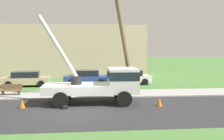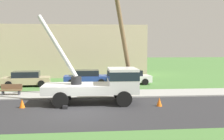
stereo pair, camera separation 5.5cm
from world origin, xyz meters
TOP-DOWN VIEW (x-y plane):
  - ground_plane at (0.00, 12.00)m, footprint 120.00×120.00m
  - road_asphalt at (0.00, 0.00)m, footprint 80.00×7.51m
  - sidewalk_strip at (0.00, 5.29)m, footprint 80.00×3.07m
  - utility_truck at (1.72, 2.16)m, footprint 6.76×3.20m
  - leaning_utility_pole at (3.30, 4.03)m, footprint 2.51×1.59m
  - traffic_cone_ahead at (5.22, 0.88)m, footprint 0.36×0.36m
  - traffic_cone_behind at (-3.38, 1.25)m, footprint 0.36×0.36m
  - parked_sedan_tan at (-5.13, 10.30)m, footprint 4.53×2.24m
  - parked_sedan_blue at (0.56, 11.08)m, footprint 4.41×2.03m
  - parked_sedan_white at (4.80, 10.73)m, footprint 4.54×2.27m
  - park_bench at (-5.17, 5.35)m, footprint 1.60×0.45m
  - lowrise_building_backdrop at (-1.01, 19.44)m, footprint 18.00×6.00m

SIDE VIEW (x-z plane):
  - ground_plane at x=0.00m, z-range 0.00..0.00m
  - road_asphalt at x=0.00m, z-range 0.00..0.01m
  - sidewalk_strip at x=0.00m, z-range 0.00..0.10m
  - traffic_cone_ahead at x=5.22m, z-range 0.00..0.56m
  - traffic_cone_behind at x=-3.38m, z-range 0.00..0.56m
  - park_bench at x=-5.17m, z-range 0.01..0.91m
  - parked_sedan_tan at x=-5.13m, z-range 0.00..1.42m
  - parked_sedan_blue at x=0.56m, z-range 0.00..1.42m
  - parked_sedan_white at x=4.80m, z-range 0.00..1.42m
  - utility_truck at x=1.72m, z-range -1.58..4.40m
  - lowrise_building_backdrop at x=-1.01m, z-range 0.00..6.40m
  - leaning_utility_pole at x=3.30m, z-range 0.12..8.98m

